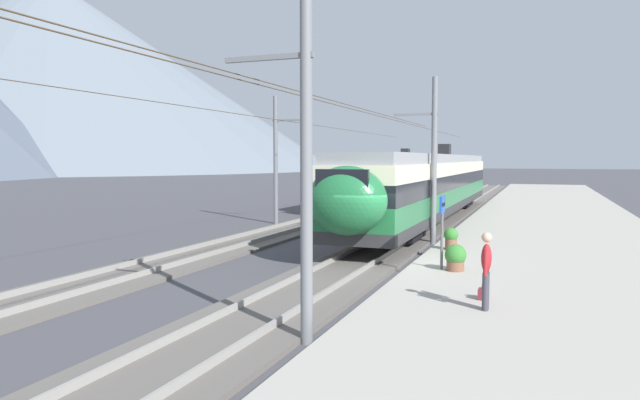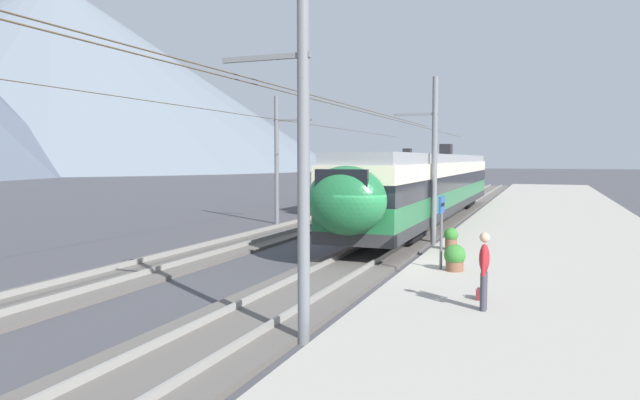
# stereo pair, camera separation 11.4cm
# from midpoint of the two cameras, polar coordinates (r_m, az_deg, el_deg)

# --- Properties ---
(ground_plane) EXTENTS (400.00, 400.00, 0.00)m
(ground_plane) POSITION_cam_midpoint_polar(r_m,az_deg,el_deg) (18.56, 6.33, -7.12)
(ground_plane) COLOR #424247
(platform_slab) EXTENTS (120.00, 8.79, 0.36)m
(platform_slab) POSITION_cam_midpoint_polar(r_m,az_deg,el_deg) (17.91, 23.34, -7.27)
(platform_slab) COLOR #A39E93
(platform_slab) RESTS_ON ground
(track_near) EXTENTS (120.00, 3.00, 0.28)m
(track_near) POSITION_cam_midpoint_polar(r_m,az_deg,el_deg) (18.86, 3.08, -6.71)
(track_near) COLOR #5B5651
(track_near) RESTS_ON ground
(track_far) EXTENTS (120.00, 3.00, 0.28)m
(track_far) POSITION_cam_midpoint_polar(r_m,az_deg,el_deg) (21.47, -12.23, -5.47)
(track_far) COLOR #5B5651
(track_far) RESTS_ON ground
(train_near_platform) EXTENTS (30.64, 2.93, 4.27)m
(train_near_platform) POSITION_cam_midpoint_polar(r_m,az_deg,el_deg) (32.41, 11.14, 1.62)
(train_near_platform) COLOR #2D2D30
(train_near_platform) RESTS_ON track_near
(train_far_track) EXTENTS (29.80, 2.88, 4.27)m
(train_far_track) POSITION_cam_midpoint_polar(r_m,az_deg,el_deg) (48.56, 7.49, 2.48)
(train_far_track) COLOR #2D2D30
(train_far_track) RESTS_ON track_far
(catenary_mast_west) EXTENTS (40.69, 1.90, 8.02)m
(catenary_mast_west) POSITION_cam_midpoint_polar(r_m,az_deg,el_deg) (11.00, -1.87, 6.81)
(catenary_mast_west) COLOR slate
(catenary_mast_west) RESTS_ON ground
(catenary_mast_mid) EXTENTS (40.69, 1.90, 7.01)m
(catenary_mast_mid) POSITION_cam_midpoint_polar(r_m,az_deg,el_deg) (24.36, 11.24, 4.22)
(catenary_mast_mid) COLOR slate
(catenary_mast_mid) RESTS_ON ground
(catenary_mast_far_side) EXTENTS (40.69, 2.30, 7.06)m
(catenary_mast_far_side) POSITION_cam_midpoint_polar(r_m,az_deg,el_deg) (31.64, -4.01, 4.37)
(catenary_mast_far_side) COLOR slate
(catenary_mast_far_side) RESTS_ON ground
(platform_sign) EXTENTS (0.70, 0.08, 2.17)m
(platform_sign) POSITION_cam_midpoint_polar(r_m,az_deg,el_deg) (17.13, 12.25, -1.54)
(platform_sign) COLOR #59595B
(platform_sign) RESTS_ON platform_slab
(passenger_walking) EXTENTS (0.53, 0.22, 1.69)m
(passenger_walking) POSITION_cam_midpoint_polar(r_m,az_deg,el_deg) (12.83, 16.35, -6.44)
(passenger_walking) COLOR #383842
(passenger_walking) RESTS_ON platform_slab
(handbag_beside_passenger) EXTENTS (0.32, 0.18, 0.37)m
(handbag_beside_passenger) POSITION_cam_midpoint_polar(r_m,az_deg,el_deg) (13.94, 15.99, -9.02)
(handbag_beside_passenger) COLOR maroon
(handbag_beside_passenger) RESTS_ON platform_slab
(potted_plant_platform_edge) EXTENTS (0.50, 0.50, 0.80)m
(potted_plant_platform_edge) POSITION_cam_midpoint_polar(r_m,az_deg,el_deg) (20.99, 13.13, -3.67)
(potted_plant_platform_edge) COLOR brown
(potted_plant_platform_edge) RESTS_ON platform_slab
(potted_plant_by_shelter) EXTENTS (0.63, 0.63, 0.78)m
(potted_plant_by_shelter) POSITION_cam_midpoint_polar(r_m,az_deg,el_deg) (17.11, 13.51, -5.53)
(potted_plant_by_shelter) COLOR brown
(potted_plant_by_shelter) RESTS_ON platform_slab
(mountain_right_ridge) EXTENTS (193.84, 193.84, 64.88)m
(mountain_right_ridge) POSITION_cam_midpoint_polar(r_m,az_deg,el_deg) (219.43, -24.94, 11.32)
(mountain_right_ridge) COLOR slate
(mountain_right_ridge) RESTS_ON ground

